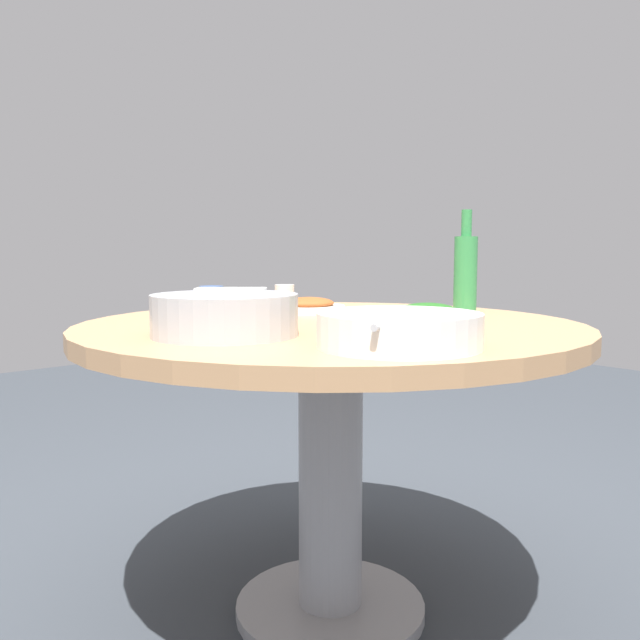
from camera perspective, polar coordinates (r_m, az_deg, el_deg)
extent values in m
plane|color=#373D43|center=(1.83, 0.88, -23.90)|extent=(8.00, 8.00, 0.00)
cylinder|color=#99999E|center=(1.83, 0.88, -23.49)|extent=(0.48, 0.48, 0.03)
cylinder|color=#99999E|center=(1.68, 0.91, -13.05)|extent=(0.16, 0.16, 0.67)
cylinder|color=tan|center=(1.60, 0.93, -0.92)|extent=(1.21, 1.21, 0.04)
cylinder|color=#B2B5BA|center=(1.36, -8.20, 0.43)|extent=(0.30, 0.30, 0.09)
ellipsoid|color=white|center=(1.36, -8.20, 0.61)|extent=(0.25, 0.25, 0.09)
cube|color=white|center=(1.44, -7.69, 2.62)|extent=(0.15, 0.14, 0.01)
cylinder|color=white|center=(1.20, 6.83, -0.86)|extent=(0.30, 0.30, 0.06)
cylinder|color=black|center=(1.20, 6.82, -1.12)|extent=(0.26, 0.26, 0.04)
cylinder|color=silver|center=(1.20, 6.84, 0.19)|extent=(0.30, 0.16, 0.01)
cylinder|color=silver|center=(1.71, -10.19, 0.47)|extent=(0.22, 0.22, 0.02)
ellipsoid|color=#A7603A|center=(1.71, -10.20, 0.98)|extent=(0.16, 0.16, 0.03)
cylinder|color=silver|center=(1.59, 9.28, 0.00)|extent=(0.21, 0.21, 0.02)
ellipsoid|color=#215A1C|center=(1.59, 9.29, 0.73)|extent=(0.14, 0.14, 0.04)
cylinder|color=white|center=(1.86, -1.01, 0.98)|extent=(0.21, 0.21, 0.02)
ellipsoid|color=#A44C21|center=(1.86, -1.01, 1.48)|extent=(0.14, 0.14, 0.03)
cylinder|color=#348948|center=(1.90, 12.43, 3.86)|extent=(0.06, 0.06, 0.21)
cylinder|color=#348948|center=(1.90, 12.53, 8.16)|extent=(0.03, 0.03, 0.07)
cylinder|color=silver|center=(2.06, -3.08, 2.14)|extent=(0.06, 0.06, 0.07)
cylinder|color=#355493|center=(1.94, -9.34, 1.88)|extent=(0.07, 0.07, 0.07)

